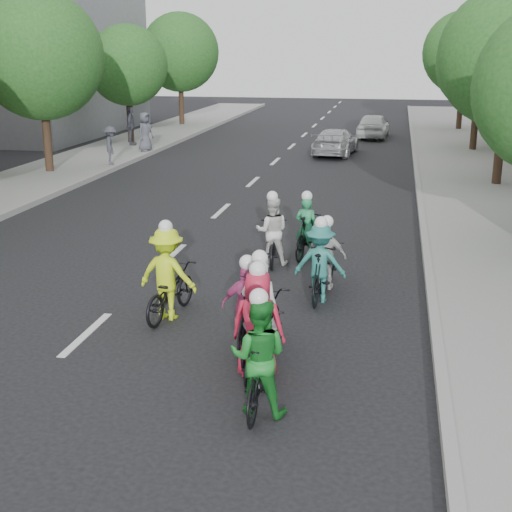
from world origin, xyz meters
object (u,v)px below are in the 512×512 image
(cyclist_8, at_px, (326,263))
(spectator_2, at_px, (145,132))
(follow_car_lead, at_px, (335,142))
(spectator_1, at_px, (131,126))
(cyclist_0, at_px, (260,322))
(cyclist_7, at_px, (320,268))
(cyclist_1, at_px, (259,365))
(cyclist_5, at_px, (307,233))
(cyclist_3, at_px, (248,312))
(cyclist_4, at_px, (258,336))
(spectator_0, at_px, (111,146))
(follow_car_trail, at_px, (373,126))
(cyclist_6, at_px, (272,238))
(cyclist_2, at_px, (168,282))

(cyclist_8, xyz_separation_m, spectator_2, (-10.20, 17.57, 0.51))
(follow_car_lead, distance_m, spectator_1, 10.17)
(cyclist_0, height_order, cyclist_7, cyclist_0)
(cyclist_1, height_order, cyclist_5, cyclist_1)
(cyclist_0, relative_size, cyclist_1, 1.11)
(spectator_2, bearing_deg, spectator_1, 58.29)
(cyclist_3, bearing_deg, cyclist_4, 108.65)
(cyclist_3, bearing_deg, spectator_0, -62.33)
(follow_car_trail, bearing_deg, cyclist_6, 90.36)
(cyclist_3, bearing_deg, follow_car_lead, -89.94)
(cyclist_1, distance_m, spectator_2, 25.03)
(cyclist_0, bearing_deg, spectator_1, -58.00)
(cyclist_6, distance_m, follow_car_lead, 17.60)
(cyclist_6, xyz_separation_m, spectator_0, (-8.87, 12.04, 0.33))
(cyclist_6, distance_m, cyclist_7, 2.70)
(spectator_0, height_order, spectator_1, spectator_1)
(cyclist_0, xyz_separation_m, spectator_1, (-10.93, 23.16, 0.49))
(cyclist_2, height_order, cyclist_8, cyclist_2)
(cyclist_7, xyz_separation_m, spectator_0, (-10.23, 14.38, 0.27))
(cyclist_4, bearing_deg, cyclist_6, -78.81)
(cyclist_3, distance_m, spectator_1, 25.14)
(cyclist_0, xyz_separation_m, cyclist_1, (0.32, -1.78, 0.08))
(cyclist_2, relative_size, follow_car_trail, 0.48)
(cyclist_2, relative_size, spectator_1, 1.02)
(spectator_0, bearing_deg, cyclist_6, -168.09)
(cyclist_3, height_order, spectator_2, spectator_2)
(cyclist_1, distance_m, follow_car_lead, 24.60)
(follow_car_lead, relative_size, spectator_0, 2.66)
(cyclist_1, relative_size, spectator_1, 0.96)
(cyclist_4, bearing_deg, spectator_1, -61.70)
(spectator_0, bearing_deg, follow_car_trail, -64.25)
(cyclist_0, bearing_deg, cyclist_2, -28.33)
(cyclist_3, distance_m, cyclist_7, 2.65)
(cyclist_5, height_order, spectator_1, spectator_1)
(cyclist_0, height_order, spectator_2, spectator_2)
(follow_car_trail, xyz_separation_m, spectator_0, (-10.28, -12.35, 0.26))
(cyclist_5, xyz_separation_m, cyclist_7, (0.65, -3.00, 0.08))
(cyclist_0, relative_size, spectator_1, 1.07)
(cyclist_3, relative_size, cyclist_8, 1.04)
(cyclist_4, bearing_deg, cyclist_1, 105.11)
(cyclist_0, distance_m, follow_car_lead, 22.81)
(cyclist_5, relative_size, cyclist_6, 0.98)
(cyclist_2, bearing_deg, spectator_2, -60.15)
(cyclist_5, distance_m, follow_car_lead, 16.95)
(cyclist_3, bearing_deg, cyclist_2, -31.87)
(cyclist_5, bearing_deg, spectator_1, -48.30)
(spectator_0, bearing_deg, cyclist_0, -175.43)
(cyclist_2, xyz_separation_m, cyclist_4, (2.10, -2.06, -0.05))
(spectator_2, bearing_deg, cyclist_7, -129.67)
(cyclist_2, xyz_separation_m, cyclist_7, (2.66, 1.46, -0.02))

